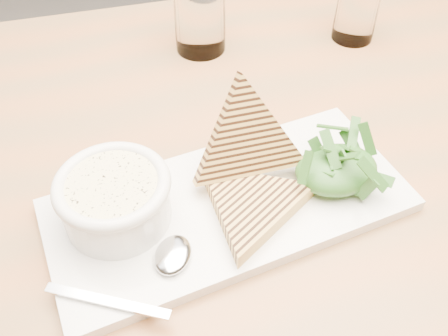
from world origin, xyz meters
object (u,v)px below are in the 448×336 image
object	(u,v)px
glass_far	(357,9)
table_top	(308,159)
platter	(229,205)
glass_near	(200,14)
soup_bowl	(116,203)

from	to	relation	value
glass_far	table_top	bearing A→B (deg)	-127.55
table_top	glass_far	bearing A→B (deg)	52.45
table_top	platter	distance (m)	0.15
platter	glass_near	size ratio (longest dim) A/B	3.35
table_top	soup_bowl	distance (m)	0.27
soup_bowl	glass_near	distance (m)	0.37
table_top	glass_near	size ratio (longest dim) A/B	10.76
glass_far	soup_bowl	bearing A→B (deg)	-146.64
glass_near	glass_far	bearing A→B (deg)	-9.40
platter	glass_far	xyz separation A→B (m)	(0.31, 0.30, 0.04)
table_top	soup_bowl	xyz separation A→B (m)	(-0.26, -0.06, 0.06)
table_top	platter	size ratio (longest dim) A/B	3.21
soup_bowl	glass_near	bearing A→B (deg)	61.07
soup_bowl	glass_far	world-z (taller)	glass_far
table_top	platter	xyz separation A→B (m)	(-0.13, -0.07, 0.03)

